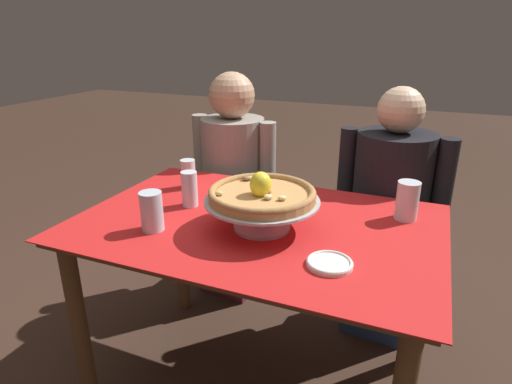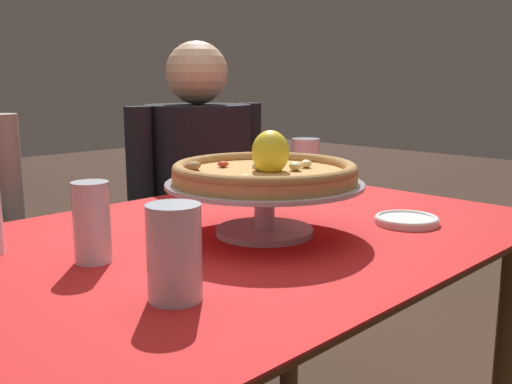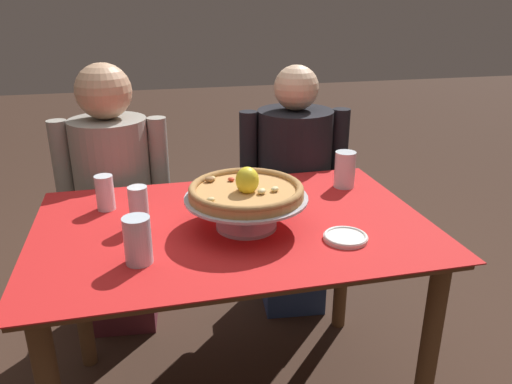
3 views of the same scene
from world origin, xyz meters
name	(u,v)px [view 1 (image 1 of 3)]	position (x,y,z in m)	size (l,w,h in m)	color
ground_plane	(257,383)	(0.00, 0.00, 0.00)	(14.00, 14.00, 0.00)	#3D281E
dining_table	(257,249)	(0.00, 0.00, 0.63)	(1.27, 0.85, 0.74)	brown
pizza_stand	(262,208)	(0.04, -0.04, 0.81)	(0.39, 0.39, 0.11)	#B7B7C1
pizza	(262,193)	(0.04, -0.04, 0.86)	(0.36, 0.36, 0.10)	tan
water_glass_front_left	(152,214)	(-0.30, -0.19, 0.79)	(0.08, 0.08, 0.14)	silver
water_glass_back_left	(188,176)	(-0.40, 0.21, 0.79)	(0.06, 0.06, 0.12)	white
water_glass_back_right	(407,203)	(0.48, 0.23, 0.80)	(0.08, 0.08, 0.14)	white
water_glass_side_left	(190,191)	(-0.29, 0.04, 0.80)	(0.06, 0.06, 0.14)	white
side_plate	(330,263)	(0.31, -0.20, 0.74)	(0.13, 0.13, 0.02)	white
diner_left	(234,191)	(-0.40, 0.65, 0.57)	(0.48, 0.35, 1.18)	maroon
diner_right	(388,220)	(0.40, 0.60, 0.56)	(0.49, 0.37, 1.16)	navy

